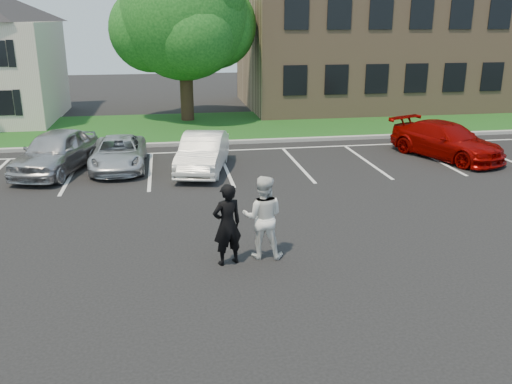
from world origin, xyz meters
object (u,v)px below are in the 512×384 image
at_px(office_building, 418,38).
at_px(man_black_suit, 227,225).
at_px(tree, 185,19).
at_px(car_silver_west, 56,152).
at_px(man_white_shirt, 263,217).
at_px(car_silver_minivan, 119,153).
at_px(car_red_compact, 446,141).
at_px(car_white_sedan, 203,153).

height_order(office_building, man_black_suit, office_building).
xyz_separation_m(office_building, man_black_suit, (-14.89, -22.35, -3.20)).
height_order(tree, car_silver_west, tree).
height_order(man_black_suit, man_white_shirt, man_white_shirt).
bearing_deg(man_black_suit, car_silver_minivan, -90.09).
bearing_deg(tree, man_black_suit, -90.06).
xyz_separation_m(man_white_shirt, car_red_compact, (8.94, 8.13, -0.29)).
height_order(car_silver_west, car_white_sedan, car_silver_west).
xyz_separation_m(man_white_shirt, car_silver_minivan, (-3.92, 8.66, -0.41)).
distance_m(man_black_suit, car_silver_west, 10.20).
distance_m(tree, man_black_suit, 18.93).
bearing_deg(man_black_suit, man_white_shirt, 177.27).
relative_size(man_white_shirt, car_silver_west, 0.44).
bearing_deg(car_silver_minivan, man_black_suit, -71.08).
bearing_deg(man_white_shirt, car_silver_west, -40.77).
bearing_deg(car_red_compact, car_white_sedan, 159.39).
relative_size(car_silver_minivan, car_white_sedan, 1.00).
bearing_deg(car_red_compact, car_silver_minivan, 154.96).
height_order(tree, man_black_suit, tree).
height_order(office_building, car_white_sedan, office_building).
bearing_deg(car_white_sedan, man_black_suit, -77.15).
height_order(car_silver_minivan, car_red_compact, car_red_compact).
relative_size(man_black_suit, man_white_shirt, 0.97).
bearing_deg(office_building, car_silver_minivan, -143.16).
bearing_deg(car_white_sedan, car_red_compact, 15.12).
relative_size(office_building, car_white_sedan, 5.34).
relative_size(tree, car_silver_minivan, 2.10).
distance_m(car_silver_west, car_white_sedan, 5.33).
relative_size(man_black_suit, car_red_compact, 0.39).
xyz_separation_m(man_black_suit, car_silver_minivan, (-3.05, 8.91, -0.38)).
distance_m(man_black_suit, car_white_sedan, 8.03).
distance_m(man_black_suit, car_silver_minivan, 9.43).
height_order(tree, man_white_shirt, tree).
relative_size(office_building, car_red_compact, 4.61).
height_order(office_building, man_white_shirt, office_building).
xyz_separation_m(office_building, man_white_shirt, (-14.02, -22.10, -3.17)).
relative_size(tree, car_silver_west, 1.94).
bearing_deg(office_building, car_white_sedan, -136.05).
bearing_deg(tree, car_white_sedan, -89.96).
bearing_deg(car_silver_minivan, office_building, 36.85).
relative_size(car_silver_west, car_white_sedan, 1.08).
relative_size(man_white_shirt, car_white_sedan, 0.47).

